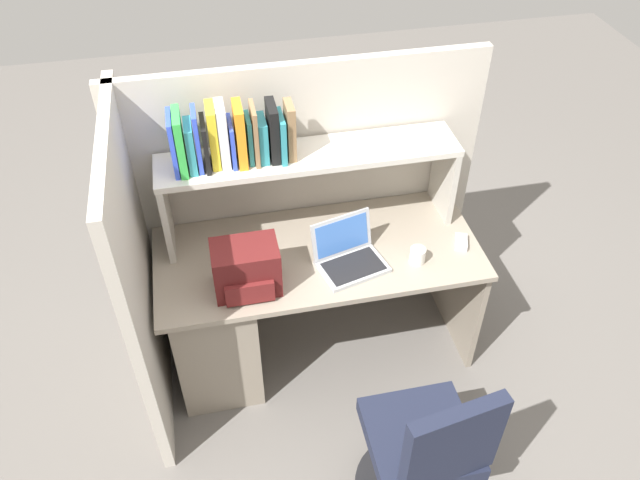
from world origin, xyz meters
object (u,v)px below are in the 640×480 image
paper_cup (417,255)px  office_chair (425,456)px  backpack (246,269)px  computer_mouse (461,242)px  laptop (348,255)px

paper_cup → office_chair: office_chair is taller
backpack → computer_mouse: 1.08m
backpack → office_chair: (0.62, -0.81, -0.45)m
laptop → paper_cup: bearing=-10.6°
backpack → paper_cup: backpack is taller
office_chair → backpack: bearing=-61.7°
laptop → computer_mouse: size_ratio=3.50×
backpack → computer_mouse: backpack is taller
paper_cup → office_chair: 0.92m
computer_mouse → office_chair: 1.05m
paper_cup → laptop: bearing=169.4°
computer_mouse → paper_cup: bearing=-143.4°
laptop → backpack: size_ratio=1.21×
computer_mouse → office_chair: size_ratio=0.11×
backpack → office_chair: bearing=-52.4°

